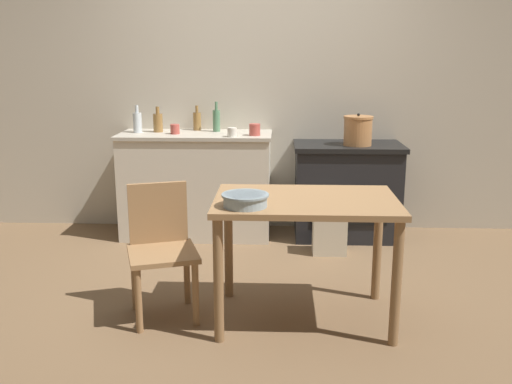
# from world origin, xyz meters

# --- Properties ---
(ground_plane) EXTENTS (14.00, 14.00, 0.00)m
(ground_plane) POSITION_xyz_m (0.00, 0.00, 0.00)
(ground_plane) COLOR brown
(wall_back) EXTENTS (8.00, 0.07, 2.55)m
(wall_back) POSITION_xyz_m (0.00, 1.58, 1.27)
(wall_back) COLOR beige
(wall_back) RESTS_ON ground_plane
(counter_cabinet) EXTENTS (1.31, 0.58, 0.91)m
(counter_cabinet) POSITION_xyz_m (-0.56, 1.27, 0.46)
(counter_cabinet) COLOR beige
(counter_cabinet) RESTS_ON ground_plane
(stove) EXTENTS (0.92, 0.58, 0.82)m
(stove) POSITION_xyz_m (0.76, 1.28, 0.41)
(stove) COLOR black
(stove) RESTS_ON ground_plane
(work_table) EXTENTS (1.06, 0.71, 0.75)m
(work_table) POSITION_xyz_m (0.33, -0.37, 0.64)
(work_table) COLOR #997047
(work_table) RESTS_ON ground_plane
(chair) EXTENTS (0.50, 0.50, 0.80)m
(chair) POSITION_xyz_m (-0.54, -0.32, 0.43)
(chair) COLOR #997047
(chair) RESTS_ON ground_plane
(flour_sack) EXTENTS (0.27, 0.19, 0.32)m
(flour_sack) POSITION_xyz_m (0.58, 0.81, 0.16)
(flour_sack) COLOR beige
(flour_sack) RESTS_ON ground_plane
(stock_pot) EXTENTS (0.25, 0.25, 0.27)m
(stock_pot) POSITION_xyz_m (0.82, 1.20, 0.95)
(stock_pot) COLOR #B77A47
(stock_pot) RESTS_ON stove
(mixing_bowl_large) EXTENTS (0.26, 0.26, 0.07)m
(mixing_bowl_large) POSITION_xyz_m (-0.02, -0.56, 0.79)
(mixing_bowl_large) COLOR #93A8B2
(mixing_bowl_large) RESTS_ON work_table
(bottle_far_left) EXTENTS (0.08, 0.08, 0.22)m
(bottle_far_left) POSITION_xyz_m (-0.89, 1.34, 0.99)
(bottle_far_left) COLOR olive
(bottle_far_left) RESTS_ON counter_cabinet
(bottle_left) EXTENTS (0.08, 0.08, 0.24)m
(bottle_left) POSITION_xyz_m (-1.06, 1.30, 1.00)
(bottle_left) COLOR silver
(bottle_left) RESTS_ON counter_cabinet
(bottle_mid_left) EXTENTS (0.07, 0.07, 0.22)m
(bottle_mid_left) POSITION_xyz_m (-0.57, 1.47, 0.99)
(bottle_mid_left) COLOR olive
(bottle_mid_left) RESTS_ON counter_cabinet
(bottle_center_left) EXTENTS (0.06, 0.06, 0.26)m
(bottle_center_left) POSITION_xyz_m (-0.39, 1.39, 1.01)
(bottle_center_left) COLOR #517F5B
(bottle_center_left) RESTS_ON counter_cabinet
(cup_center) EXTENTS (0.08, 0.08, 0.08)m
(cup_center) POSITION_xyz_m (-0.72, 1.22, 0.95)
(cup_center) COLOR #B74C42
(cup_center) RESTS_ON counter_cabinet
(cup_center_right) EXTENTS (0.08, 0.08, 0.08)m
(cup_center_right) POSITION_xyz_m (-0.22, 1.06, 0.95)
(cup_center_right) COLOR silver
(cup_center_right) RESTS_ON counter_cabinet
(cup_mid_right) EXTENTS (0.09, 0.09, 0.10)m
(cup_mid_right) POSITION_xyz_m (-0.04, 1.15, 0.96)
(cup_mid_right) COLOR #B74C42
(cup_mid_right) RESTS_ON counter_cabinet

